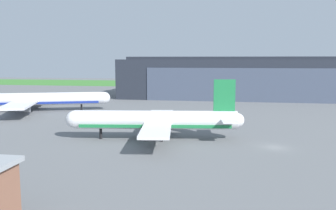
% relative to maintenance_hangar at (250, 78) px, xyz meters
% --- Properties ---
extents(ground_plane, '(440.00, 440.00, 0.00)m').
position_rel_maintenance_hangar_xyz_m(ground_plane, '(-1.52, -90.25, -8.18)').
color(ground_plane, slate).
extents(grass_field_strip, '(440.00, 56.00, 0.08)m').
position_rel_maintenance_hangar_xyz_m(grass_field_strip, '(-1.52, 73.87, -8.14)').
color(grass_field_strip, '#408234').
rests_on(grass_field_strip, ground_plane).
extents(maintenance_hangar, '(108.61, 41.70, 17.26)m').
position_rel_maintenance_hangar_xyz_m(maintenance_hangar, '(0.00, 0.00, 0.00)').
color(maintenance_hangar, '#232833').
rests_on(maintenance_hangar, ground_plane).
extents(airliner_far_right, '(46.31, 39.75, 12.35)m').
position_rel_maintenance_hangar_xyz_m(airliner_far_right, '(-70.59, -56.00, -4.51)').
color(airliner_far_right, white).
rests_on(airliner_far_right, ground_plane).
extents(airliner_near_left, '(35.69, 29.94, 12.17)m').
position_rel_maintenance_hangar_xyz_m(airliner_near_left, '(-24.48, -87.36, -4.31)').
color(airliner_near_left, white).
rests_on(airliner_near_left, ground_plane).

